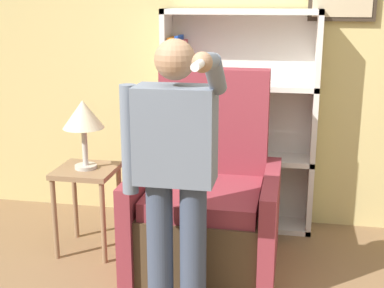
{
  "coord_description": "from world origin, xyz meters",
  "views": [
    {
      "loc": [
        0.34,
        -2.19,
        1.79
      ],
      "look_at": [
        -0.23,
        0.81,
        0.95
      ],
      "focal_mm": 50.0,
      "sensor_mm": 36.0,
      "label": 1
    }
  ],
  "objects": [
    {
      "name": "bookcase",
      "position": [
        -0.17,
        1.87,
        0.82
      ],
      "size": [
        1.18,
        0.28,
        1.71
      ],
      "color": "silver",
      "rests_on": "ground_plane"
    },
    {
      "name": "table_lamp",
      "position": [
        -1.07,
        1.2,
        1.0
      ],
      "size": [
        0.29,
        0.29,
        0.49
      ],
      "color": "#B7B2A8",
      "rests_on": "side_table"
    },
    {
      "name": "person_standing",
      "position": [
        -0.27,
        0.49,
        0.91
      ],
      "size": [
        0.58,
        0.78,
        1.59
      ],
      "color": "#384256",
      "rests_on": "ground_plane"
    },
    {
      "name": "armchair",
      "position": [
        -0.2,
        1.19,
        0.4
      ],
      "size": [
        0.97,
        0.89,
        1.32
      ],
      "color": "#4C3823",
      "rests_on": "ground_plane"
    },
    {
      "name": "side_table",
      "position": [
        -1.07,
        1.2,
        0.5
      ],
      "size": [
        0.41,
        0.41,
        0.63
      ],
      "color": "#846647",
      "rests_on": "ground_plane"
    },
    {
      "name": "wall_back",
      "position": [
        0.01,
        2.03,
        1.4
      ],
      "size": [
        8.0,
        0.11,
        2.8
      ],
      "color": "tan",
      "rests_on": "ground_plane"
    }
  ]
}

